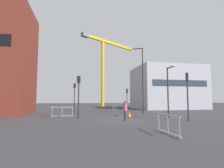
{
  "coord_description": "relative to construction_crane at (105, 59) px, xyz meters",
  "views": [
    {
      "loc": [
        -4.1,
        -16.69,
        1.88
      ],
      "look_at": [
        0.0,
        3.5,
        3.67
      ],
      "focal_mm": 28.63,
      "sensor_mm": 36.0,
      "label": 1
    }
  ],
  "objects": [
    {
      "name": "ground",
      "position": [
        -3.78,
        -32.88,
        -13.42
      ],
      "size": [
        160.0,
        160.0,
        0.0
      ],
      "primitive_type": "plane",
      "color": "#333335"
    },
    {
      "name": "office_block",
      "position": [
        10.73,
        -15.45,
        -9.15
      ],
      "size": [
        12.88,
        10.16,
        8.54
      ],
      "color": "#A8AAB2",
      "rests_on": "ground"
    },
    {
      "name": "construction_crane",
      "position": [
        0.0,
        0.0,
        0.0
      ],
      "size": [
        17.56,
        12.36,
        19.23
      ],
      "color": "gold",
      "rests_on": "ground"
    },
    {
      "name": "streetlamp_tall",
      "position": [
        0.87,
        -26.67,
        -8.23
      ],
      "size": [
        1.73,
        0.81,
        9.03
      ],
      "color": "#232326",
      "rests_on": "ground"
    },
    {
      "name": "streetlamp_short",
      "position": [
        1.18,
        -33.42,
        -10.26
      ],
      "size": [
        0.44,
        1.78,
        5.12
      ],
      "color": "#2D2D30",
      "rests_on": "ground"
    },
    {
      "name": "traffic_light_corner",
      "position": [
        -8.07,
        -22.33,
        -10.56
      ],
      "size": [
        0.39,
        0.31,
        4.3
      ],
      "color": "#232326",
      "rests_on": "ground"
    },
    {
      "name": "traffic_light_near",
      "position": [
        -7.61,
        -31.55,
        -10.6
      ],
      "size": [
        0.39,
        0.33,
        4.23
      ],
      "color": "#232326",
      "rests_on": "ground"
    },
    {
      "name": "traffic_light_island",
      "position": [
        0.27,
        -21.7,
        -10.98
      ],
      "size": [
        0.39,
        0.33,
        3.61
      ],
      "color": "#2D2D30",
      "rests_on": "ground"
    },
    {
      "name": "traffic_light_crosswalk",
      "position": [
        1.94,
        -35.25,
        -10.57
      ],
      "size": [
        0.36,
        0.38,
        4.28
      ],
      "color": "#2D2D30",
      "rests_on": "ground"
    },
    {
      "name": "pedestrian_walking",
      "position": [
        -3.51,
        -34.04,
        -12.38
      ],
      "size": [
        0.34,
        0.34,
        1.78
      ],
      "color": "#4C4C51",
      "rests_on": "ground"
    },
    {
      "name": "safety_barrier_right_run",
      "position": [
        -2.99,
        -40.62,
        -12.86
      ],
      "size": [
        0.08,
        2.47,
        1.08
      ],
      "color": "#B2B5BA",
      "rests_on": "ground"
    },
    {
      "name": "safety_barrier_left_run",
      "position": [
        -2.05,
        -22.66,
        -12.86
      ],
      "size": [
        0.2,
        1.92,
        1.08
      ],
      "color": "#9EA0A5",
      "rests_on": "ground"
    },
    {
      "name": "safety_barrier_rear",
      "position": [
        -9.29,
        -29.32,
        -12.86
      ],
      "size": [
        2.38,
        0.26,
        1.08
      ],
      "color": "#B2B5BA",
      "rests_on": "ground"
    },
    {
      "name": "traffic_cone_by_barrier",
      "position": [
        -2.18,
        -30.98,
        -13.16
      ],
      "size": [
        0.57,
        0.57,
        0.58
      ],
      "color": "black",
      "rests_on": "ground"
    }
  ]
}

